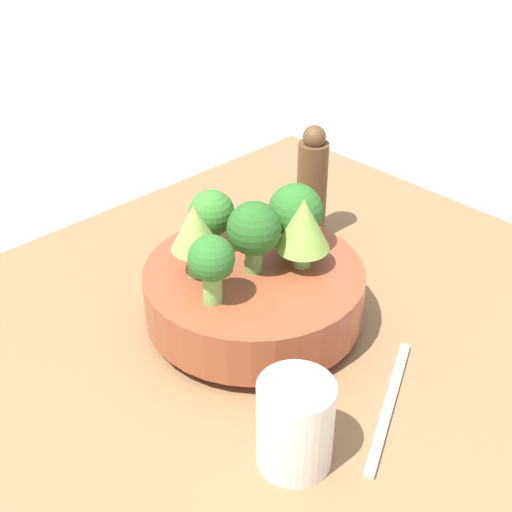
{
  "coord_description": "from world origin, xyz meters",
  "views": [
    {
      "loc": [
        -0.43,
        -0.48,
        0.55
      ],
      "look_at": [
        0.02,
        -0.0,
        0.12
      ],
      "focal_mm": 50.0,
      "sensor_mm": 36.0,
      "label": 1
    }
  ],
  "objects_px": {
    "bowl": "(256,294)",
    "pepper_mill": "(312,185)",
    "fork": "(389,404)",
    "cup": "(295,424)"
  },
  "relations": [
    {
      "from": "bowl",
      "to": "cup",
      "type": "xyz_separation_m",
      "value": [
        -0.11,
        -0.17,
        0.0
      ]
    },
    {
      "from": "bowl",
      "to": "fork",
      "type": "distance_m",
      "value": 0.19
    },
    {
      "from": "pepper_mill",
      "to": "bowl",
      "type": "bearing_deg",
      "value": -154.55
    },
    {
      "from": "fork",
      "to": "cup",
      "type": "bearing_deg",
      "value": 170.27
    },
    {
      "from": "bowl",
      "to": "cup",
      "type": "height_order",
      "value": "cup"
    },
    {
      "from": "pepper_mill",
      "to": "fork",
      "type": "bearing_deg",
      "value": -123.79
    },
    {
      "from": "bowl",
      "to": "fork",
      "type": "height_order",
      "value": "bowl"
    },
    {
      "from": "bowl",
      "to": "pepper_mill",
      "type": "xyz_separation_m",
      "value": [
        0.19,
        0.09,
        0.04
      ]
    },
    {
      "from": "bowl",
      "to": "fork",
      "type": "bearing_deg",
      "value": -89.01
    },
    {
      "from": "cup",
      "to": "bowl",
      "type": "bearing_deg",
      "value": 56.02
    }
  ]
}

